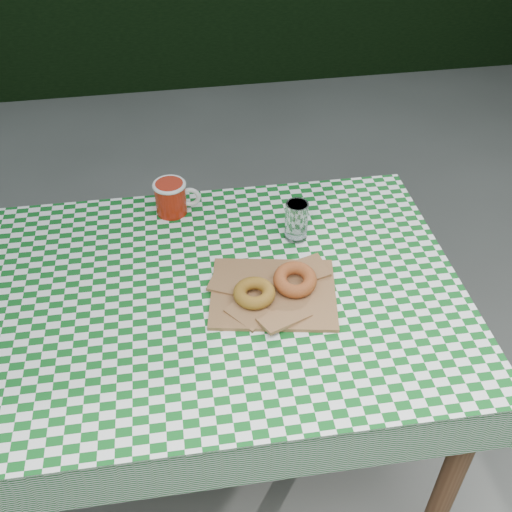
{
  "coord_description": "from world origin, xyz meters",
  "views": [
    {
      "loc": [
        0.04,
        -0.99,
        1.82
      ],
      "look_at": [
        0.24,
        0.18,
        0.79
      ],
      "focal_mm": 42.36,
      "sensor_mm": 36.0,
      "label": 1
    }
  ],
  "objects": [
    {
      "name": "ground",
      "position": [
        0.0,
        0.0,
        0.0
      ],
      "size": [
        60.0,
        60.0,
        0.0
      ],
      "primitive_type": "plane",
      "color": "#555550",
      "rests_on": "ground"
    },
    {
      "name": "table",
      "position": [
        0.09,
        0.1,
        0.38
      ],
      "size": [
        1.32,
        0.89,
        0.75
      ],
      "primitive_type": "cube",
      "rotation": [
        0.0,
        0.0,
        -0.02
      ],
      "color": "brown",
      "rests_on": "ground"
    },
    {
      "name": "tablecloth",
      "position": [
        0.09,
        0.1,
        0.75
      ],
      "size": [
        1.34,
        0.91,
        0.01
      ],
      "primitive_type": "cube",
      "rotation": [
        0.0,
        0.0,
        -0.02
      ],
      "color": "#0D561A",
      "rests_on": "table"
    },
    {
      "name": "paper_bag",
      "position": [
        0.26,
        0.06,
        0.76
      ],
      "size": [
        0.35,
        0.3,
        0.02
      ],
      "primitive_type": "cube",
      "rotation": [
        0.0,
        0.0,
        -0.19
      ],
      "color": "#996C43",
      "rests_on": "tablecloth"
    },
    {
      "name": "bagel_front",
      "position": [
        0.21,
        0.04,
        0.79
      ],
      "size": [
        0.11,
        0.11,
        0.03
      ],
      "primitive_type": "torus",
      "rotation": [
        0.0,
        0.0,
        0.11
      ],
      "color": "brown",
      "rests_on": "paper_bag"
    },
    {
      "name": "bagel_back",
      "position": [
        0.32,
        0.07,
        0.79
      ],
      "size": [
        0.12,
        0.12,
        0.03
      ],
      "primitive_type": "torus",
      "rotation": [
        0.0,
        0.0,
        -0.14
      ],
      "color": "#A34F21",
      "rests_on": "paper_bag"
    },
    {
      "name": "coffee_mug",
      "position": [
        0.04,
        0.45,
        0.81
      ],
      "size": [
        0.19,
        0.19,
        0.1
      ],
      "primitive_type": null,
      "rotation": [
        0.0,
        0.0,
        -0.09
      ],
      "color": "#971A09",
      "rests_on": "tablecloth"
    },
    {
      "name": "drinking_glass",
      "position": [
        0.37,
        0.28,
        0.81
      ],
      "size": [
        0.06,
        0.06,
        0.11
      ],
      "primitive_type": "cylinder",
      "rotation": [
        0.0,
        0.0,
        -0.02
      ],
      "color": "white",
      "rests_on": "tablecloth"
    }
  ]
}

